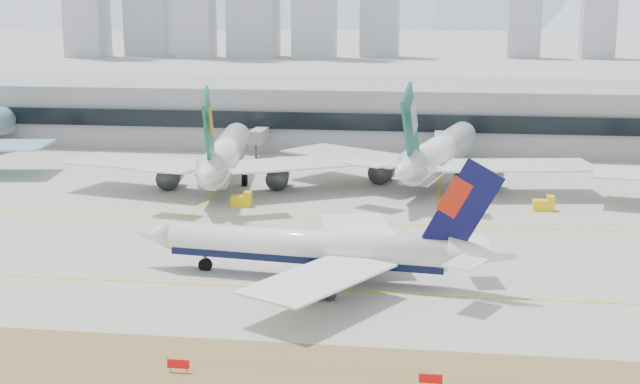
% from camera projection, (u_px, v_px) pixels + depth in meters
% --- Properties ---
extents(ground, '(3000.00, 3000.00, 0.00)m').
position_uv_depth(ground, '(298.00, 277.00, 116.42)').
color(ground, '#A09D95').
rests_on(ground, ground).
extents(taxiing_airliner, '(50.78, 43.84, 17.07)m').
position_uv_depth(taxiing_airliner, '(320.00, 249.00, 114.36)').
color(taxiing_airliner, white).
rests_on(taxiing_airliner, ground).
extents(widebody_eva, '(60.99, 60.15, 21.92)m').
position_uv_depth(widebody_eva, '(224.00, 157.00, 171.66)').
color(widebody_eva, white).
rests_on(widebody_eva, ground).
extents(widebody_cathay, '(61.09, 60.72, 22.27)m').
position_uv_depth(widebody_cathay, '(438.00, 155.00, 173.58)').
color(widebody_cathay, white).
rests_on(widebody_cathay, ground).
extents(terminal, '(280.00, 43.10, 15.00)m').
position_uv_depth(terminal, '(373.00, 113.00, 225.98)').
color(terminal, gray).
rests_on(terminal, ground).
extents(hold_sign_left, '(2.20, 0.15, 1.35)m').
position_uv_depth(hold_sign_left, '(178.00, 364.00, 86.15)').
color(hold_sign_left, red).
rests_on(hold_sign_left, ground).
extents(hold_sign_right, '(2.20, 0.15, 1.35)m').
position_uv_depth(hold_sign_right, '(431.00, 379.00, 82.79)').
color(hold_sign_right, red).
rests_on(hold_sign_right, ground).
extents(gse_c, '(3.55, 2.00, 2.60)m').
position_uv_depth(gse_c, '(544.00, 204.00, 153.00)').
color(gse_c, yellow).
rests_on(gse_c, ground).
extents(gse_b, '(3.55, 2.00, 2.60)m').
position_uv_depth(gse_b, '(242.00, 200.00, 156.23)').
color(gse_b, yellow).
rests_on(gse_b, ground).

